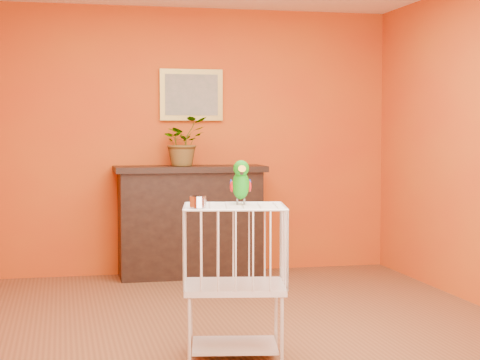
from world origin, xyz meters
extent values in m
plane|color=brown|center=(0.00, 0.00, 0.00)|extent=(4.50, 4.50, 0.00)
plane|color=#C75812|center=(0.00, 2.25, 1.30)|extent=(4.00, 0.00, 4.00)
plane|color=#C75812|center=(0.00, -2.25, 1.30)|extent=(4.00, 0.00, 4.00)
cube|color=black|center=(-0.05, 2.01, 0.50)|extent=(1.34, 0.45, 1.01)
cube|color=black|center=(-0.05, 2.01, 1.04)|extent=(1.43, 0.52, 0.06)
cube|color=black|center=(-0.05, 1.80, 0.50)|extent=(0.94, 0.02, 0.50)
cube|color=#522A17|center=(-0.33, 1.95, 0.39)|extent=(0.06, 0.20, 0.31)
cube|color=#365229|center=(-0.24, 1.95, 0.39)|extent=(0.06, 0.20, 0.31)
cube|color=#522A17|center=(-0.14, 1.95, 0.39)|extent=(0.06, 0.20, 0.31)
cube|color=#365229|center=(-0.03, 1.95, 0.39)|extent=(0.06, 0.20, 0.31)
cube|color=#522A17|center=(0.08, 1.95, 0.39)|extent=(0.06, 0.20, 0.31)
imported|color=#26722D|center=(-0.12, 2.01, 1.25)|extent=(0.57, 0.60, 0.37)
cube|color=#B1963F|center=(0.00, 2.22, 1.75)|extent=(0.62, 0.03, 0.50)
cube|color=gray|center=(0.00, 2.21, 1.75)|extent=(0.52, 0.01, 0.40)
cube|color=beige|center=(-0.22, -0.79, 0.08)|extent=(0.58, 0.49, 0.02)
cube|color=beige|center=(-0.22, -0.79, 0.44)|extent=(0.68, 0.57, 0.04)
cube|color=beige|center=(-0.22, -0.79, 0.94)|extent=(0.68, 0.57, 0.01)
cylinder|color=beige|center=(-0.53, -0.95, 0.21)|extent=(0.02, 0.02, 0.42)
cylinder|color=beige|center=(0.01, -1.05, 0.21)|extent=(0.02, 0.02, 0.42)
cylinder|color=beige|center=(-0.45, -0.54, 0.21)|extent=(0.02, 0.02, 0.42)
cylinder|color=beige|center=(0.09, -0.64, 0.21)|extent=(0.02, 0.02, 0.42)
cylinder|color=silver|center=(-0.47, -0.92, 0.98)|extent=(0.10, 0.10, 0.07)
cylinder|color=#59544C|center=(-0.19, -0.73, 0.96)|extent=(0.01, 0.01, 0.04)
cylinder|color=#59544C|center=(-0.15, -0.74, 0.96)|extent=(0.01, 0.01, 0.04)
ellipsoid|color=#088209|center=(-0.17, -0.74, 1.06)|extent=(0.13, 0.17, 0.20)
ellipsoid|color=#088209|center=(-0.17, -0.77, 1.17)|extent=(0.11, 0.12, 0.10)
cone|color=#FFA715|center=(-0.18, -0.81, 1.16)|extent=(0.05, 0.07, 0.06)
cone|color=black|center=(-0.18, -0.80, 1.14)|extent=(0.03, 0.03, 0.03)
sphere|color=black|center=(-0.21, -0.78, 1.18)|extent=(0.01, 0.01, 0.01)
sphere|color=black|center=(-0.14, -0.79, 1.18)|extent=(0.01, 0.01, 0.01)
ellipsoid|color=#A50C0C|center=(-0.22, -0.72, 1.05)|extent=(0.03, 0.06, 0.07)
ellipsoid|color=navy|center=(-0.11, -0.74, 1.05)|extent=(0.03, 0.06, 0.07)
cone|color=#088209|center=(-0.16, -0.67, 1.00)|extent=(0.08, 0.15, 0.11)
camera|label=1|loc=(-1.25, -5.56, 1.40)|focal=60.00mm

